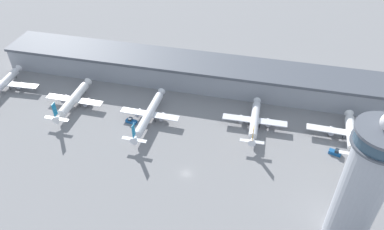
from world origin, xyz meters
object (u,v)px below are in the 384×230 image
airplane_gate_charlie (149,114)px  service_truck_fuel (131,121)px  control_tower (363,187)px  service_truck_baggage (335,152)px  airplane_gate_alpha (4,83)px  airplane_gate_bravo (73,100)px  airplane_gate_delta (255,120)px  airplane_gate_echo (351,133)px

airplane_gate_charlie → service_truck_fuel: (-8.78, -3.10, -3.62)m
control_tower → service_truck_baggage: control_tower is taller
airplane_gate_alpha → service_truck_baggage: bearing=-3.5°
airplane_gate_bravo → airplane_gate_delta: bearing=2.7°
control_tower → airplane_gate_charlie: size_ratio=1.37×
airplane_gate_delta → service_truck_baggage: (38.62, -10.65, -3.29)m
airplane_gate_echo → service_truck_baggage: 13.77m
airplane_gate_delta → airplane_gate_echo: (45.68, 0.67, 0.13)m
airplane_gate_delta → airplane_gate_echo: bearing=0.8°
airplane_gate_alpha → service_truck_baggage: (180.28, -11.05, -3.15)m
airplane_gate_alpha → airplane_gate_delta: airplane_gate_delta is taller
airplane_gate_delta → airplane_gate_bravo: bearing=-177.3°
airplane_gate_delta → airplane_gate_alpha: bearing=179.8°
airplane_gate_alpha → service_truck_fuel: airplane_gate_alpha is taller
airplane_gate_charlie → control_tower: bearing=-27.2°
airplane_gate_bravo → service_truck_baggage: size_ratio=5.93×
airplane_gate_echo → airplane_gate_charlie: bearing=-175.1°
airplane_gate_alpha → airplane_gate_charlie: airplane_gate_charlie is taller
airplane_gate_charlie → airplane_gate_echo: bearing=4.9°
airplane_gate_alpha → control_tower: bearing=-16.9°
airplane_gate_delta → service_truck_fuel: size_ratio=5.62×
control_tower → airplane_gate_bravo: bearing=159.7°
airplane_gate_echo → control_tower: bearing=-97.3°
airplane_gate_charlie → airplane_gate_echo: airplane_gate_echo is taller
airplane_gate_charlie → airplane_gate_echo: (98.24, 8.37, -0.06)m
service_truck_fuel → airplane_gate_alpha: bearing=172.1°
service_truck_fuel → airplane_gate_delta: bearing=10.0°
service_truck_baggage → control_tower: bearing=-90.0°
airplane_gate_alpha → service_truck_fuel: size_ratio=6.57×
airplane_gate_alpha → airplane_gate_bravo: 45.92m
airplane_gate_charlie → service_truck_fuel: airplane_gate_charlie is taller
airplane_gate_bravo → airplane_gate_charlie: 43.55m
airplane_gate_charlie → service_truck_fuel: 9.99m
control_tower → airplane_gate_charlie: 104.99m
service_truck_fuel → service_truck_baggage: service_truck_baggage is taller
airplane_gate_alpha → airplane_gate_bravo: bearing=-6.3°
airplane_gate_bravo → service_truck_fuel: size_ratio=5.95×
airplane_gate_bravo → airplane_gate_delta: 96.12m
airplane_gate_echo → service_truck_baggage: airplane_gate_echo is taller
airplane_gate_bravo → airplane_gate_echo: 141.79m
control_tower → service_truck_fuel: 112.24m
airplane_gate_delta → service_truck_fuel: airplane_gate_delta is taller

